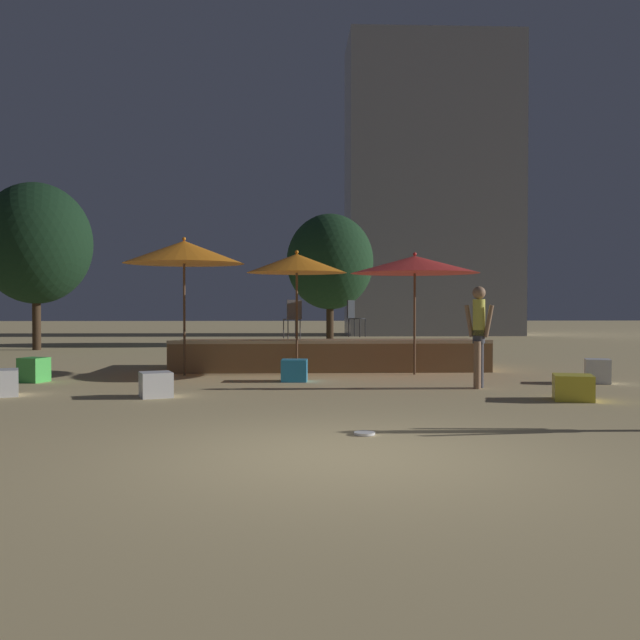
# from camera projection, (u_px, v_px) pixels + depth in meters

# --- Properties ---
(ground_plane) EXTENTS (120.00, 120.00, 0.00)m
(ground_plane) POSITION_uv_depth(u_px,v_px,m) (344.00, 456.00, 7.18)
(ground_plane) COLOR tan
(wooden_deck) EXTENTS (7.26, 2.37, 0.74)m
(wooden_deck) POSITION_uv_depth(u_px,v_px,m) (329.00, 355.00, 16.99)
(wooden_deck) COLOR olive
(wooden_deck) RESTS_ON ground
(patio_umbrella_0) EXTENTS (2.19, 2.19, 2.72)m
(patio_umbrella_0) POSITION_uv_depth(u_px,v_px,m) (297.00, 264.00, 15.55)
(patio_umbrella_0) COLOR brown
(patio_umbrella_0) RESTS_ON ground
(patio_umbrella_1) EXTENTS (2.58, 2.58, 2.98)m
(patio_umbrella_1) POSITION_uv_depth(u_px,v_px,m) (184.00, 252.00, 15.27)
(patio_umbrella_1) COLOR brown
(patio_umbrella_1) RESTS_ON ground
(patio_umbrella_2) EXTENTS (2.80, 2.80, 2.67)m
(patio_umbrella_2) POSITION_uv_depth(u_px,v_px,m) (415.00, 265.00, 15.48)
(patio_umbrella_2) COLOR brown
(patio_umbrella_2) RESTS_ON ground
(cube_seat_0) EXTENTS (0.58, 0.58, 0.47)m
(cube_seat_0) POSITION_uv_depth(u_px,v_px,m) (598.00, 371.00, 13.82)
(cube_seat_0) COLOR white
(cube_seat_0) RESTS_ON ground
(cube_seat_1) EXTENTS (0.74, 0.74, 0.44)m
(cube_seat_1) POSITION_uv_depth(u_px,v_px,m) (0.00, 383.00, 11.88)
(cube_seat_1) COLOR white
(cube_seat_1) RESTS_ON ground
(cube_seat_2) EXTENTS (0.54, 0.54, 0.44)m
(cube_seat_2) POSITION_uv_depth(u_px,v_px,m) (294.00, 370.00, 14.16)
(cube_seat_2) COLOR #2D9EDB
(cube_seat_2) RESTS_ON ground
(cube_seat_3) EXTENTS (0.74, 0.74, 0.41)m
(cube_seat_3) POSITION_uv_depth(u_px,v_px,m) (573.00, 387.00, 11.35)
(cube_seat_3) COLOR yellow
(cube_seat_3) RESTS_ON ground
(cube_seat_4) EXTENTS (0.59, 0.59, 0.48)m
(cube_seat_4) POSITION_uv_depth(u_px,v_px,m) (34.00, 370.00, 14.02)
(cube_seat_4) COLOR #4CC651
(cube_seat_4) RESTS_ON ground
(cube_seat_5) EXTENTS (0.64, 0.64, 0.41)m
(cube_seat_5) POSITION_uv_depth(u_px,v_px,m) (156.00, 385.00, 11.74)
(cube_seat_5) COLOR white
(cube_seat_5) RESTS_ON ground
(person_0) EXTENTS (0.51, 0.35, 1.86)m
(person_0) POSITION_uv_depth(u_px,v_px,m) (479.00, 331.00, 12.96)
(person_0) COLOR #3F3F47
(person_0) RESTS_ON ground
(bistro_chair_0) EXTENTS (0.44, 0.44, 0.90)m
(bistro_chair_0) POSITION_uv_depth(u_px,v_px,m) (293.00, 315.00, 16.55)
(bistro_chair_0) COLOR #47474C
(bistro_chair_0) RESTS_ON wooden_deck
(bistro_chair_1) EXTENTS (0.47, 0.47, 0.90)m
(bistro_chair_1) POSITION_uv_depth(u_px,v_px,m) (354.00, 315.00, 17.49)
(bistro_chair_1) COLOR #2D3338
(bistro_chair_1) RESTS_ON wooden_deck
(frisbee_disc) EXTENTS (0.25, 0.25, 0.03)m
(frisbee_disc) POSITION_uv_depth(u_px,v_px,m) (364.00, 433.00, 8.33)
(frisbee_disc) COLOR white
(frisbee_disc) RESTS_ON ground
(background_tree_0) EXTENTS (3.29, 3.29, 4.97)m
(background_tree_0) POSITION_uv_depth(u_px,v_px,m) (330.00, 262.00, 27.01)
(background_tree_0) COLOR #3D2B1C
(background_tree_0) RESTS_ON ground
(background_tree_1) EXTENTS (3.70, 3.70, 5.62)m
(background_tree_1) POSITION_uv_depth(u_px,v_px,m) (36.00, 243.00, 23.91)
(background_tree_1) COLOR #3D2B1C
(background_tree_1) RESTS_ON ground
(distant_building) EXTENTS (8.56, 4.14, 14.86)m
(distant_building) POSITION_uv_depth(u_px,v_px,m) (431.00, 189.00, 36.19)
(distant_building) COLOR gray
(distant_building) RESTS_ON ground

